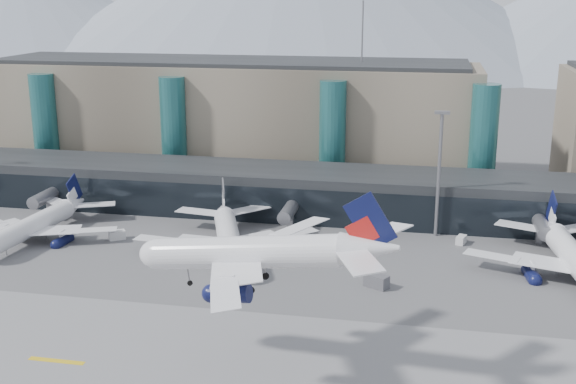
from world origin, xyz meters
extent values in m
plane|color=#515154|center=(0.00, 0.00, 0.00)|extent=(900.00, 900.00, 0.00)
cube|color=slate|center=(0.00, -15.00, 0.02)|extent=(400.00, 40.00, 0.04)
cube|color=gold|center=(-20.00, -15.00, 0.05)|extent=(8.00, 1.00, 0.02)
cube|color=black|center=(0.00, 58.00, 5.00)|extent=(170.00, 18.00, 10.00)
cube|color=black|center=(0.00, 49.10, 4.00)|extent=(170.00, 0.40, 8.00)
cylinder|color=slate|center=(-55.00, 47.00, 4.20)|extent=(2.80, 14.00, 2.80)
cube|color=slate|center=(-55.00, 47.00, 1.20)|extent=(1.20, 1.20, 2.40)
cylinder|color=slate|center=(0.00, 47.00, 4.20)|extent=(2.80, 14.00, 2.80)
cube|color=slate|center=(0.00, 47.00, 1.20)|extent=(1.20, 1.20, 2.40)
cylinder|color=slate|center=(50.00, 47.00, 4.20)|extent=(2.80, 14.00, 2.80)
cube|color=slate|center=(50.00, 47.00, 1.20)|extent=(1.20, 1.20, 2.40)
cube|color=gray|center=(-25.00, 90.00, 15.00)|extent=(130.00, 30.00, 30.00)
cube|color=black|center=(-25.00, 90.00, 30.50)|extent=(123.50, 28.00, 1.00)
cylinder|color=#246466|center=(-70.00, 74.00, 14.00)|extent=(6.40, 6.40, 28.00)
cylinder|color=#246466|center=(-35.00, 74.00, 14.00)|extent=(6.40, 6.40, 28.00)
cylinder|color=#246466|center=(5.00, 74.00, 14.00)|extent=(6.40, 6.40, 28.00)
cylinder|color=#246466|center=(40.00, 74.00, 14.00)|extent=(6.40, 6.40, 28.00)
cylinder|color=slate|center=(10.00, 90.00, 38.00)|extent=(0.40, 0.40, 16.00)
cone|color=gray|center=(-260.00, 380.00, 37.50)|extent=(320.00, 320.00, 75.00)
cylinder|color=slate|center=(30.00, 48.00, 12.50)|extent=(0.70, 0.70, 25.00)
cube|color=slate|center=(30.00, 48.00, 25.30)|extent=(3.00, 1.20, 0.60)
cylinder|color=white|center=(7.85, -12.52, 18.00)|extent=(25.22, 7.68, 4.12)
ellipsoid|color=white|center=(-4.46, -10.73, 18.00)|extent=(6.31, 4.91, 4.12)
cone|color=white|center=(23.68, -14.83, 18.21)|extent=(7.63, 5.11, 4.12)
cube|color=white|center=(8.32, -21.57, 17.32)|extent=(10.89, 18.76, 0.21)
cylinder|color=#0D123C|center=(7.23, -19.26, 15.22)|extent=(5.25, 2.96, 2.27)
cube|color=white|center=(22.96, -19.76, 18.41)|extent=(6.46, 9.90, 0.16)
cube|color=white|center=(10.89, -3.99, 17.32)|extent=(14.81, 18.17, 0.21)
cylinder|color=#0D123C|center=(9.18, -5.89, 15.22)|extent=(5.25, 2.96, 2.27)
cube|color=white|center=(24.40, -9.91, 18.41)|extent=(8.34, 9.55, 0.16)
cube|color=#0D123C|center=(24.03, -14.89, 21.51)|extent=(6.13, 1.13, 7.26)
cube|color=#B41816|center=(22.97, -14.73, 20.27)|extent=(4.12, 0.88, 3.97)
cylinder|color=slate|center=(-0.77, -11.27, 15.32)|extent=(0.17, 0.17, 3.30)
cylinder|color=black|center=(-0.77, -11.27, 13.88)|extent=(0.76, 0.36, 0.73)
cylinder|color=black|center=(8.55, -15.13, 13.88)|extent=(0.98, 0.50, 0.94)
cylinder|color=black|center=(9.26, -10.23, 13.88)|extent=(0.98, 0.50, 0.94)
cylinder|color=white|center=(-48.56, 31.00, 4.42)|extent=(5.95, 24.20, 3.97)
cone|color=white|center=(-47.28, 46.35, 4.62)|extent=(4.53, 7.15, 3.97)
cube|color=white|center=(-39.89, 31.99, 3.77)|extent=(18.07, 11.38, 0.20)
cylinder|color=#0D123C|center=(-42.05, 30.80, 1.74)|extent=(2.57, 4.96, 2.18)
cube|color=white|center=(-42.50, 45.95, 4.82)|extent=(9.53, 6.65, 0.16)
cube|color=white|center=(-56.94, 33.42, 3.77)|extent=(17.74, 13.55, 0.20)
cylinder|color=#0D123C|center=(-55.01, 31.88, 1.74)|extent=(2.57, 4.96, 2.18)
cube|color=white|center=(-52.05, 46.75, 4.82)|extent=(9.33, 7.69, 0.16)
cube|color=#0D123C|center=(-47.25, 46.69, 7.80)|extent=(0.73, 5.93, 6.99)
cube|color=white|center=(-47.34, 45.66, 6.61)|extent=(0.61, 3.98, 3.82)
cylinder|color=slate|center=(-49.26, 22.64, 1.84)|extent=(0.16, 0.16, 3.18)
cylinder|color=black|center=(-49.26, 22.64, 0.45)|extent=(0.31, 0.72, 0.70)
cylinder|color=black|center=(-46.10, 31.83, 0.45)|extent=(0.43, 0.93, 0.91)
cylinder|color=black|center=(-50.85, 32.22, 0.45)|extent=(0.43, 0.93, 0.91)
cylinder|color=white|center=(-9.02, 31.00, 4.73)|extent=(12.53, 25.55, 4.24)
ellipsoid|color=white|center=(-4.76, 18.93, 4.73)|extent=(5.98, 7.01, 4.24)
cone|color=white|center=(-14.50, 46.51, 4.94)|extent=(6.44, 8.31, 4.24)
cube|color=white|center=(-1.01, 35.77, 4.03)|extent=(17.40, 17.24, 0.21)
cylinder|color=#0D123C|center=(-2.59, 33.66, 1.86)|extent=(3.91, 5.60, 2.33)
cube|color=white|center=(-9.68, 48.22, 5.15)|extent=(9.12, 9.48, 0.17)
cube|color=white|center=(-18.25, 29.68, 4.03)|extent=(18.80, 7.95, 0.21)
cylinder|color=#0D123C|center=(-15.69, 29.03, 1.86)|extent=(3.91, 5.60, 2.33)
cube|color=white|center=(-19.33, 44.81, 5.15)|extent=(9.94, 5.03, 0.17)
cube|color=slate|center=(-14.62, 46.86, 8.33)|extent=(2.35, 6.06, 7.47)
cube|color=white|center=(-14.26, 45.82, 7.06)|extent=(1.69, 4.09, 4.08)
cylinder|color=slate|center=(-6.03, 22.55, 1.97)|extent=(0.17, 0.17, 3.39)
cylinder|color=black|center=(-6.03, 22.55, 0.48)|extent=(0.50, 0.80, 0.75)
cylinder|color=black|center=(-6.99, 32.88, 0.48)|extent=(0.68, 1.04, 0.97)
cylinder|color=black|center=(-11.78, 31.19, 0.48)|extent=(0.68, 1.04, 0.97)
cylinder|color=white|center=(53.35, 31.00, 4.91)|extent=(7.37, 26.94, 4.41)
cone|color=white|center=(51.44, 48.00, 5.13)|extent=(5.23, 8.05, 4.41)
cube|color=white|center=(56.72, 48.60, 5.35)|extent=(10.30, 8.73, 0.18)
cube|color=white|center=(43.70, 31.82, 4.19)|extent=(20.08, 12.18, 0.22)
cylinder|color=#0D123C|center=(46.13, 30.57, 1.94)|extent=(3.01, 5.56, 2.43)
cube|color=white|center=(46.15, 47.40, 5.35)|extent=(10.59, 7.17, 0.18)
cube|color=#0D123C|center=(51.39, 48.38, 8.66)|extent=(1.00, 6.57, 7.76)
cube|color=white|center=(51.52, 47.24, 7.34)|extent=(0.80, 4.41, 4.24)
cylinder|color=black|center=(50.60, 31.84, 0.50)|extent=(0.50, 1.04, 1.01)
cube|color=silver|center=(-32.78, 33.17, 0.89)|extent=(3.63, 3.28, 1.79)
cube|color=#504F55|center=(20.27, 18.76, 1.11)|extent=(4.51, 3.76, 2.22)
cube|color=silver|center=(34.97, 43.87, 0.80)|extent=(2.30, 3.14, 1.61)
cube|color=silver|center=(15.78, 37.67, 0.70)|extent=(2.28, 2.77, 1.40)
camera|label=1|loc=(27.55, -94.69, 47.85)|focal=45.00mm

